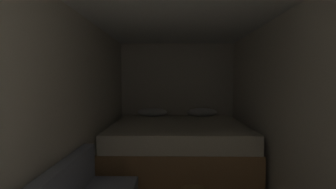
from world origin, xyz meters
TOP-DOWN VIEW (x-y plane):
  - wall_back at (0.00, 4.78)m, footprint 2.33×0.05m
  - wall_left at (-1.14, 2.04)m, footprint 0.05×5.43m
  - wall_right at (1.14, 2.04)m, footprint 0.05×5.43m
  - bed at (0.00, 3.73)m, footprint 2.11×1.97m

SIDE VIEW (x-z plane):
  - bed at x=0.00m, z-range -0.08..0.80m
  - wall_back at x=0.00m, z-range 0.00..2.14m
  - wall_left at x=-1.14m, z-range 0.00..2.14m
  - wall_right at x=1.14m, z-range 0.00..2.14m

